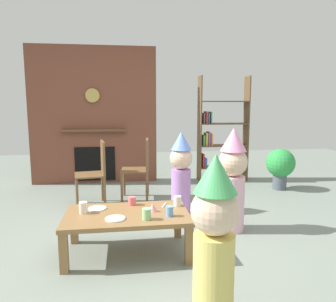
{
  "coord_description": "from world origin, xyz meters",
  "views": [
    {
      "loc": [
        -0.37,
        -3.23,
        1.41
      ],
      "look_at": [
        0.15,
        0.4,
        0.87
      ],
      "focal_mm": 34.27,
      "sensor_mm": 36.0,
      "label": 1
    }
  ],
  "objects": [
    {
      "name": "birthday_cake_slice",
      "position": [
        -0.1,
        -0.3,
        0.43
      ],
      "size": [
        0.1,
        0.1,
        0.08
      ],
      "primitive_type": "cone",
      "color": "pink",
      "rests_on": "coffee_table"
    },
    {
      "name": "paper_cup_far_right",
      "position": [
        0.17,
        -0.17,
        0.44
      ],
      "size": [
        0.08,
        0.08,
        0.1
      ],
      "primitive_type": "cylinder",
      "color": "silver",
      "rests_on": "coffee_table"
    },
    {
      "name": "potted_plant_tall",
      "position": [
        2.2,
        1.64,
        0.41
      ],
      "size": [
        0.47,
        0.47,
        0.68
      ],
      "color": "#4C5660",
      "rests_on": "ground_plane"
    },
    {
      "name": "dining_chair_left",
      "position": [
        -0.74,
        1.21,
        0.51
      ],
      "size": [
        0.45,
        0.45,
        0.9
      ],
      "rotation": [
        0.0,
        0.0,
        3.28
      ],
      "color": "brown",
      "rests_on": "ground_plane"
    },
    {
      "name": "paper_cup_near_right",
      "position": [
        0.04,
        -0.45,
        0.44
      ],
      "size": [
        0.07,
        0.07,
        0.09
      ],
      "primitive_type": "cylinder",
      "color": "#669EE0",
      "rests_on": "coffee_table"
    },
    {
      "name": "child_in_pink",
      "position": [
        0.83,
        0.09,
        0.61
      ],
      "size": [
        0.32,
        0.32,
        1.15
      ],
      "rotation": [
        0.0,
        0.0,
        -2.81
      ],
      "color": "#EAB2C6",
      "rests_on": "ground_plane"
    },
    {
      "name": "paper_cup_far_left",
      "position": [
        -0.29,
        -0.07,
        0.43
      ],
      "size": [
        0.08,
        0.08,
        0.09
      ],
      "primitive_type": "cylinder",
      "color": "#E5666B",
      "rests_on": "coffee_table"
    },
    {
      "name": "paper_cup_near_left",
      "position": [
        -0.17,
        -0.51,
        0.44
      ],
      "size": [
        0.08,
        0.08,
        0.1
      ],
      "primitive_type": "cylinder",
      "color": "#8CD18C",
      "rests_on": "coffee_table"
    },
    {
      "name": "ground_plane",
      "position": [
        0.0,
        0.0,
        0.0
      ],
      "size": [
        12.0,
        12.0,
        0.0
      ],
      "primitive_type": "plane",
      "color": "gray"
    },
    {
      "name": "table_fork",
      "position": [
        0.03,
        -0.13,
        0.39
      ],
      "size": [
        0.07,
        0.15,
        0.01
      ],
      "primitive_type": "cube",
      "rotation": [
        0.0,
        0.0,
        1.2
      ],
      "color": "silver",
      "rests_on": "coffee_table"
    },
    {
      "name": "dining_chair_middle",
      "position": [
        -0.11,
        1.42,
        0.51
      ],
      "size": [
        0.44,
        0.44,
        0.9
      ],
      "rotation": [
        0.0,
        0.0,
        3.04
      ],
      "color": "brown",
      "rests_on": "ground_plane"
    },
    {
      "name": "coffee_table",
      "position": [
        -0.34,
        -0.32,
        0.34
      ],
      "size": [
        1.16,
        0.68,
        0.39
      ],
      "color": "olive",
      "rests_on": "ground_plane"
    },
    {
      "name": "paper_cup_center",
      "position": [
        -0.75,
        -0.26,
        0.44
      ],
      "size": [
        0.08,
        0.08,
        0.11
      ],
      "primitive_type": "cylinder",
      "color": "silver",
      "rests_on": "coffee_table"
    },
    {
      "name": "brick_fireplace_feature",
      "position": [
        -0.86,
        2.6,
        1.19
      ],
      "size": [
        2.2,
        0.28,
        2.4
      ],
      "color": "brown",
      "rests_on": "ground_plane"
    },
    {
      "name": "bookshelf",
      "position": [
        1.37,
        2.4,
        0.88
      ],
      "size": [
        0.9,
        0.28,
        1.9
      ],
      "color": "brown",
      "rests_on": "ground_plane"
    },
    {
      "name": "child_by_the_chairs",
      "position": [
        0.37,
        0.78,
        0.56
      ],
      "size": [
        0.29,
        0.29,
        1.06
      ],
      "rotation": [
        0.0,
        0.0,
        -2.15
      ],
      "color": "#B27FCC",
      "rests_on": "ground_plane"
    },
    {
      "name": "paper_plate_rear",
      "position": [
        -0.63,
        -0.15,
        0.4
      ],
      "size": [
        0.18,
        0.18,
        0.01
      ],
      "primitive_type": "cylinder",
      "color": "white",
      "rests_on": "coffee_table"
    },
    {
      "name": "paper_plate_front",
      "position": [
        -0.45,
        -0.46,
        0.4
      ],
      "size": [
        0.18,
        0.18,
        0.01
      ],
      "primitive_type": "cylinder",
      "color": "white",
      "rests_on": "coffee_table"
    },
    {
      "name": "child_with_cone_hat",
      "position": [
        0.19,
        -1.37,
        0.59
      ],
      "size": [
        0.31,
        0.31,
        1.11
      ],
      "rotation": [
        0.0,
        0.0,
        2.04
      ],
      "color": "#E0CC66",
      "rests_on": "ground_plane"
    }
  ]
}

